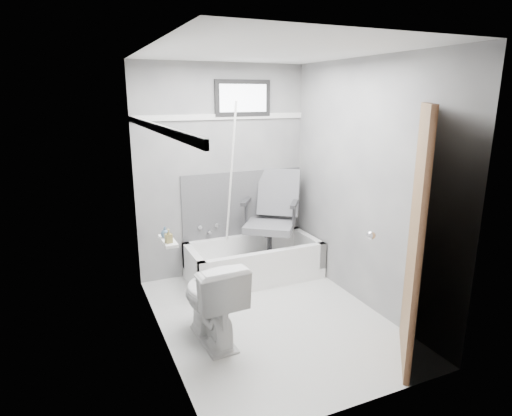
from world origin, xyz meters
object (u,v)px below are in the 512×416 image
soap_bottle_a (169,236)px  toilet (211,300)px  bathtub (254,260)px  soap_bottle_b (165,232)px  office_chair (270,219)px  door (473,247)px

soap_bottle_a → toilet: bearing=-11.0°
bathtub → soap_bottle_b: soap_bottle_b is taller
bathtub → soap_bottle_b: bearing=-144.2°
bathtub → soap_bottle_b: (-1.17, -0.84, 0.75)m
toilet → soap_bottle_a: size_ratio=6.42×
office_chair → soap_bottle_b: bearing=-111.5°
office_chair → soap_bottle_b: office_chair is taller
bathtub → toilet: 1.36m
soap_bottle_b → soap_bottle_a: bearing=-90.0°
bathtub → door: door is taller
office_chair → soap_bottle_a: office_chair is taller
toilet → soap_bottle_a: bearing=-14.0°
toilet → soap_bottle_b: soap_bottle_b is taller
soap_bottle_a → soap_bottle_b: soap_bottle_a is taller
soap_bottle_a → door: bearing=-32.6°
toilet → soap_bottle_b: size_ratio=8.37×
soap_bottle_b → bathtub: bearing=35.8°
office_chair → toilet: (-1.06, -1.08, -0.30)m
office_chair → toilet: 1.54m
office_chair → soap_bottle_b: 1.66m
toilet → soap_bottle_b: (-0.32, 0.20, 0.59)m
office_chair → soap_bottle_b: (-1.38, -0.88, 0.29)m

